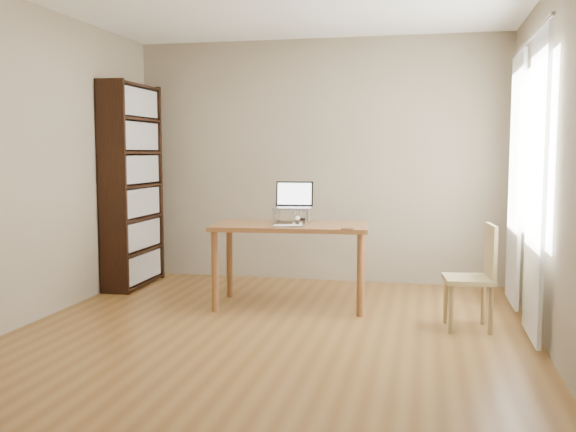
# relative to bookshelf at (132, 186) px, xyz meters

# --- Properties ---
(room) EXTENTS (4.04, 4.54, 2.64)m
(room) POSITION_rel_bookshelf_xyz_m (1.86, -1.54, 0.25)
(room) COLOR brown
(room) RESTS_ON ground
(bookshelf) EXTENTS (0.30, 0.90, 2.10)m
(bookshelf) POSITION_rel_bookshelf_xyz_m (0.00, 0.00, 0.00)
(bookshelf) COLOR black
(bookshelf) RESTS_ON ground
(curtains) EXTENTS (0.03, 1.90, 2.25)m
(curtains) POSITION_rel_bookshelf_xyz_m (3.75, -0.75, 0.12)
(curtains) COLOR white
(curtains) RESTS_ON ground
(desk) EXTENTS (1.44, 0.80, 0.75)m
(desk) POSITION_rel_bookshelf_xyz_m (1.80, -0.55, -0.40)
(desk) COLOR brown
(desk) RESTS_ON ground
(laptop_stand) EXTENTS (0.32, 0.25, 0.13)m
(laptop_stand) POSITION_rel_bookshelf_xyz_m (1.80, -0.47, -0.22)
(laptop_stand) COLOR silver
(laptop_stand) RESTS_ON desk
(laptop) EXTENTS (0.36, 0.31, 0.24)m
(laptop) POSITION_rel_bookshelf_xyz_m (1.80, -0.41, -0.11)
(laptop) COLOR silver
(laptop) RESTS_ON laptop_stand
(keyboard) EXTENTS (0.27, 0.17, 0.02)m
(keyboard) POSITION_rel_bookshelf_xyz_m (1.82, -0.77, -0.29)
(keyboard) COLOR silver
(keyboard) RESTS_ON desk
(coaster) EXTENTS (0.11, 0.11, 0.01)m
(coaster) POSITION_rel_bookshelf_xyz_m (2.34, -0.82, -0.30)
(coaster) COLOR brown
(coaster) RESTS_ON desk
(cat) EXTENTS (0.24, 0.47, 0.14)m
(cat) POSITION_rel_bookshelf_xyz_m (1.84, -0.44, -0.24)
(cat) COLOR #4A403A
(cat) RESTS_ON desk
(chair) EXTENTS (0.41, 0.41, 0.84)m
(chair) POSITION_rel_bookshelf_xyz_m (3.39, -1.00, -0.60)
(chair) COLOR tan
(chair) RESTS_ON ground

